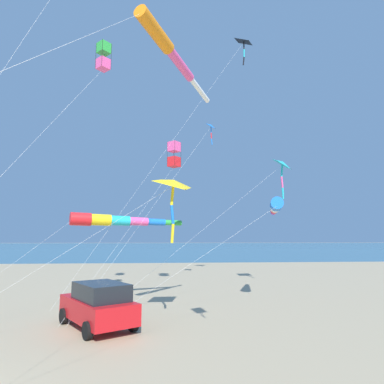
# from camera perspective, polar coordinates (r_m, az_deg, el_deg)

# --- Properties ---
(ocean_water_strip) EXTENTS (240.00, 600.00, 0.01)m
(ocean_water_strip) POSITION_cam_1_polar(r_m,az_deg,el_deg) (172.43, -6.89, -9.14)
(ocean_water_strip) COLOR #386B84
(ocean_water_strip) RESTS_ON ground_plane
(parked_car) EXTENTS (4.62, 3.87, 1.85)m
(parked_car) POSITION_cam_1_polar(r_m,az_deg,el_deg) (15.27, -15.69, -17.96)
(parked_car) COLOR red
(parked_car) RESTS_ON ground_plane
(cooler_box) EXTENTS (0.62, 0.42, 0.42)m
(cooler_box) POSITION_cam_1_polar(r_m,az_deg,el_deg) (18.22, -17.42, -18.58)
(cooler_box) COLOR #1EB7C6
(cooler_box) RESTS_ON ground_plane
(kite_box_orange_high_right) EXTENTS (7.36, 6.00, 13.63)m
(kite_box_orange_high_right) POSITION_cam_1_polar(r_m,az_deg,el_deg) (18.96, -14.89, 21.43)
(kite_box_orange_high_right) COLOR green
(kite_box_orange_high_right) RESTS_ON ground_plane
(kite_delta_yellow_midlevel) EXTENTS (12.21, 8.50, 13.24)m
(kite_delta_yellow_midlevel) POSITION_cam_1_polar(r_m,az_deg,el_deg) (28.17, 3.27, 11.04)
(kite_delta_yellow_midlevel) COLOR blue
(kite_delta_yellow_midlevel) RESTS_ON ground_plane
(kite_windsock_red_high_left) EXTENTS (16.79, 7.85, 11.61)m
(kite_windsock_red_high_left) POSITION_cam_1_polar(r_m,az_deg,el_deg) (14.34, -3.89, 23.01)
(kite_windsock_red_high_left) COLOR orange
(kite_windsock_red_high_left) RESTS_ON ground_plane
(kite_delta_purple_drifting) EXTENTS (3.35, 9.90, 6.46)m
(kite_delta_purple_drifting) POSITION_cam_1_polar(r_m,az_deg,el_deg) (14.68, -3.15, 1.23)
(kite_delta_purple_drifting) COLOR yellow
(kite_delta_purple_drifting) RESTS_ON ground_plane
(kite_box_long_streamer_right) EXTENTS (9.99, 5.59, 10.89)m
(kite_box_long_streamer_right) POSITION_cam_1_polar(r_m,az_deg,el_deg) (25.23, -3.08, 6.41)
(kite_box_long_streamer_right) COLOR #EF4C93
(kite_box_long_streamer_right) RESTS_ON ground_plane
(kite_windsock_teal_far_right) EXTENTS (5.56, 9.87, 5.98)m
(kite_windsock_teal_far_right) POSITION_cam_1_polar(r_m,az_deg,el_deg) (20.15, 14.07, -2.44)
(kite_windsock_teal_far_right) COLOR blue
(kite_windsock_teal_far_right) RESTS_ON ground_plane
(kite_delta_long_streamer_left) EXTENTS (8.32, 13.17, 9.87)m
(kite_delta_long_streamer_left) POSITION_cam_1_polar(r_m,az_deg,el_deg) (26.58, 15.23, 4.54)
(kite_delta_long_streamer_left) COLOR #1EB7C6
(kite_delta_long_streamer_left) RESTS_ON ground_plane
(kite_windsock_blue_topmost) EXTENTS (9.30, 9.91, 5.13)m
(kite_windsock_blue_topmost) POSITION_cam_1_polar(r_m,az_deg,el_deg) (19.99, -13.18, -4.74)
(kite_windsock_blue_topmost) COLOR red
(kite_windsock_blue_topmost) RESTS_ON ground_plane
(kite_delta_small_distant) EXTENTS (7.57, 13.08, 20.17)m
(kite_delta_small_distant) POSITION_cam_1_polar(r_m,az_deg,el_deg) (30.53, 8.78, 23.97)
(kite_delta_small_distant) COLOR black
(kite_delta_small_distant) RESTS_ON ground_plane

